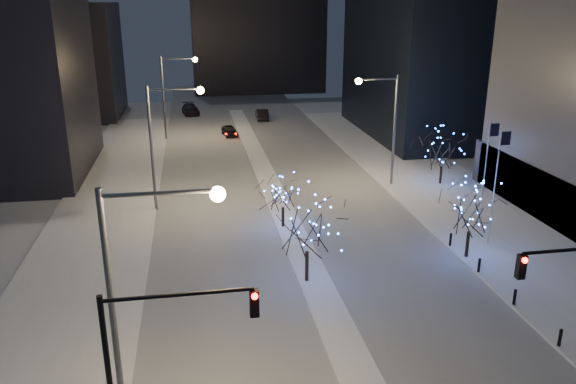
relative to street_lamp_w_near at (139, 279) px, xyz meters
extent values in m
cube|color=#9FA5AD|center=(8.94, 33.00, -6.49)|extent=(20.00, 130.00, 0.02)
cube|color=white|center=(8.94, 28.00, -6.42)|extent=(2.00, 80.00, 0.15)
cube|color=white|center=(23.94, 18.00, -6.42)|extent=(10.00, 90.00, 0.15)
cube|color=white|center=(-5.06, 18.00, -6.42)|extent=(8.00, 90.00, 0.15)
cube|color=black|center=(-17.06, 68.00, 1.50)|extent=(18.00, 16.00, 16.00)
cylinder|color=#595E66|center=(-1.06, 0.00, -1.50)|extent=(0.24, 0.24, 10.00)
cylinder|color=#595E66|center=(0.94, 0.00, 3.20)|extent=(4.00, 0.16, 0.16)
sphere|color=#FFCB7F|center=(2.94, 0.00, 3.05)|extent=(0.56, 0.56, 0.56)
cylinder|color=#595E66|center=(-1.06, 25.00, -1.50)|extent=(0.24, 0.24, 10.00)
cylinder|color=#595E66|center=(0.94, 25.00, 3.20)|extent=(4.00, 0.16, 0.16)
sphere|color=#FFCB7F|center=(2.94, 25.00, 3.05)|extent=(0.56, 0.56, 0.56)
cylinder|color=#595E66|center=(-1.06, 50.00, -1.50)|extent=(0.24, 0.24, 10.00)
cylinder|color=#595E66|center=(0.94, 50.00, 3.20)|extent=(4.00, 0.16, 0.16)
sphere|color=#FFCB7F|center=(2.94, 50.00, 3.05)|extent=(0.56, 0.56, 0.56)
cylinder|color=#595E66|center=(19.94, 28.00, -1.50)|extent=(0.24, 0.24, 10.00)
cylinder|color=#595E66|center=(18.19, 28.00, 3.20)|extent=(3.50, 0.16, 0.16)
sphere|color=#FFCB7F|center=(16.44, 28.00, 3.05)|extent=(0.56, 0.56, 0.56)
cylinder|color=black|center=(1.44, -2.00, 0.30)|extent=(5.00, 0.14, 0.14)
cube|color=black|center=(3.94, -2.00, -0.25)|extent=(0.32, 0.28, 1.00)
sphere|color=#FF0C05|center=(3.94, -2.18, 0.10)|extent=(0.22, 0.22, 0.22)
cube|color=black|center=(14.44, -1.00, -0.25)|extent=(0.32, 0.28, 1.00)
sphere|color=#FF0C05|center=(14.44, -1.18, 0.10)|extent=(0.22, 0.22, 0.22)
cylinder|color=silver|center=(21.94, 14.00, -2.35)|extent=(0.10, 0.10, 8.00)
cube|color=black|center=(22.29, 14.00, 1.05)|extent=(0.70, 0.03, 0.90)
cylinder|color=silver|center=(22.54, 16.50, -2.35)|extent=(0.10, 0.10, 8.00)
cube|color=black|center=(22.89, 16.50, 1.05)|extent=(0.70, 0.03, 0.90)
cylinder|color=black|center=(19.14, 2.00, -5.90)|extent=(0.16, 0.16, 0.90)
cylinder|color=black|center=(19.14, 6.00, -5.90)|extent=(0.16, 0.16, 0.90)
cylinder|color=black|center=(19.14, 10.00, -5.90)|extent=(0.16, 0.16, 0.90)
cylinder|color=black|center=(19.14, 14.00, -5.90)|extent=(0.16, 0.16, 0.90)
imported|color=black|center=(6.78, 50.75, -5.84)|extent=(2.16, 4.05, 1.31)
imported|color=black|center=(12.13, 60.51, -5.74)|extent=(1.72, 4.62, 1.51)
imported|color=black|center=(2.02, 66.04, -5.72)|extent=(2.85, 5.59, 1.55)
cylinder|color=black|center=(8.44, 10.71, -5.40)|extent=(0.22, 0.22, 1.89)
cylinder|color=black|center=(8.44, 19.48, -5.61)|extent=(0.22, 0.22, 1.47)
cylinder|color=black|center=(19.44, 12.23, -5.48)|extent=(0.22, 0.22, 1.73)
cylinder|color=black|center=(24.42, 27.32, -5.55)|extent=(0.22, 0.22, 1.60)
camera|label=1|loc=(2.20, -18.80, 9.43)|focal=35.00mm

